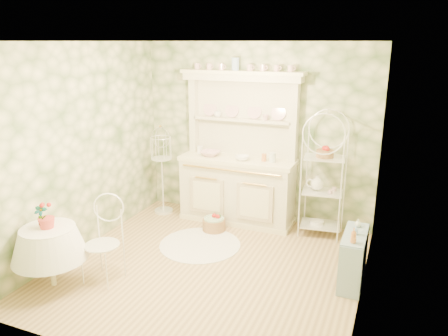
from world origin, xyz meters
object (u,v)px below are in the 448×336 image
at_px(kitchen_dresser, 238,149).
at_px(birdcage_stand, 162,173).
at_px(floor_basket, 214,223).
at_px(cafe_chair, 102,243).
at_px(round_table, 51,255).
at_px(bakers_rack, 324,174).
at_px(side_shelf, 353,261).

relative_size(kitchen_dresser, birdcage_stand, 1.71).
bearing_deg(floor_basket, cafe_chair, -109.62).
distance_m(kitchen_dresser, birdcage_stand, 1.33).
xyz_separation_m(round_table, floor_basket, (1.10, 2.08, -0.26)).
relative_size(bakers_rack, floor_basket, 4.93).
xyz_separation_m(side_shelf, cafe_chair, (-2.69, -1.05, 0.20)).
height_order(bakers_rack, cafe_chair, bakers_rack).
distance_m(side_shelf, birdcage_stand, 3.32).
distance_m(kitchen_dresser, floor_basket, 1.15).
xyz_separation_m(side_shelf, birdcage_stand, (-3.12, 1.07, 0.39)).
bearing_deg(cafe_chair, side_shelf, -3.55).
distance_m(kitchen_dresser, round_table, 2.97).
bearing_deg(floor_basket, round_table, -117.90).
distance_m(birdcage_stand, floor_basket, 1.24).
bearing_deg(side_shelf, kitchen_dresser, 154.67).
bearing_deg(kitchen_dresser, cafe_chair, -109.69).
relative_size(kitchen_dresser, cafe_chair, 2.38).
height_order(bakers_rack, round_table, bakers_rack).
distance_m(kitchen_dresser, bakers_rack, 1.31).
height_order(round_table, floor_basket, round_table).
height_order(kitchen_dresser, side_shelf, kitchen_dresser).
xyz_separation_m(bakers_rack, side_shelf, (0.59, -1.18, -0.64)).
xyz_separation_m(cafe_chair, birdcage_stand, (-0.43, 2.12, 0.19)).
bearing_deg(bakers_rack, side_shelf, -70.46).
bearing_deg(cafe_chair, kitchen_dresser, 45.39).
height_order(bakers_rack, floor_basket, bakers_rack).
bearing_deg(round_table, side_shelf, 23.40).
distance_m(round_table, birdcage_stand, 2.45).
bearing_deg(round_table, cafe_chair, 33.72).
bearing_deg(cafe_chair, round_table, -171.20).
distance_m(side_shelf, cafe_chair, 2.89).
distance_m(kitchen_dresser, cafe_chair, 2.49).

